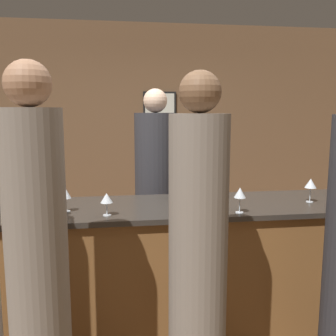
% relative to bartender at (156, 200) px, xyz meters
% --- Properties ---
extents(ground_plane, '(14.00, 14.00, 0.00)m').
position_rel_bartender_xyz_m(ground_plane, '(0.03, -0.77, -0.86)').
color(ground_plane, brown).
extents(back_wall, '(8.00, 0.08, 2.80)m').
position_rel_bartender_xyz_m(back_wall, '(0.03, 1.75, 0.54)').
color(back_wall, brown).
rests_on(back_wall, ground_plane).
extents(bar_counter, '(3.04, 0.71, 1.00)m').
position_rel_bartender_xyz_m(bar_counter, '(0.03, -0.77, -0.36)').
color(bar_counter, brown).
rests_on(bar_counter, ground_plane).
extents(bartender, '(0.38, 0.38, 1.86)m').
position_rel_bartender_xyz_m(bartender, '(0.00, 0.00, 0.00)').
color(bartender, '#2D2D33').
rests_on(bartender, ground_plane).
extents(guest_0, '(0.30, 0.30, 1.85)m').
position_rel_bartender_xyz_m(guest_0, '(0.05, -1.54, 0.02)').
color(guest_0, gray).
rests_on(guest_0, ground_plane).
extents(guest_2, '(0.29, 0.29, 1.88)m').
position_rel_bartender_xyz_m(guest_2, '(-0.73, -1.56, 0.04)').
color(guest_2, gray).
rests_on(guest_2, ground_plane).
extents(wine_bottle_0, '(0.07, 0.07, 0.32)m').
position_rel_bartender_xyz_m(wine_bottle_0, '(0.30, -0.91, 0.26)').
color(wine_bottle_0, '#19381E').
rests_on(wine_bottle_0, bar_counter).
extents(wine_bottle_1, '(0.07, 0.07, 0.32)m').
position_rel_bartender_xyz_m(wine_bottle_1, '(1.31, -0.68, 0.27)').
color(wine_bottle_1, black).
rests_on(wine_bottle_1, bar_counter).
extents(ice_bucket, '(0.17, 0.17, 0.21)m').
position_rel_bartender_xyz_m(ice_bucket, '(0.15, -0.63, 0.25)').
color(ice_bucket, '#9E9993').
rests_on(ice_bucket, bar_counter).
extents(wine_glass_1, '(0.08, 0.08, 0.17)m').
position_rel_bartender_xyz_m(wine_glass_1, '(1.04, -0.82, 0.28)').
color(wine_glass_1, silver).
rests_on(wine_glass_1, bar_counter).
extents(wine_glass_2, '(0.08, 0.08, 0.15)m').
position_rel_bartender_xyz_m(wine_glass_2, '(-0.42, -0.98, 0.25)').
color(wine_glass_2, silver).
rests_on(wine_glass_2, bar_counter).
extents(wine_glass_3, '(0.08, 0.08, 0.14)m').
position_rel_bartender_xyz_m(wine_glass_3, '(-0.72, -0.94, 0.25)').
color(wine_glass_3, silver).
rests_on(wine_glass_3, bar_counter).
extents(wine_glass_4, '(0.07, 0.07, 0.16)m').
position_rel_bartender_xyz_m(wine_glass_4, '(-0.69, -0.84, 0.26)').
color(wine_glass_4, silver).
rests_on(wine_glass_4, bar_counter).
extents(wine_glass_5, '(0.08, 0.08, 0.17)m').
position_rel_bartender_xyz_m(wine_glass_5, '(0.44, -1.03, 0.27)').
color(wine_glass_5, silver).
rests_on(wine_glass_5, bar_counter).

